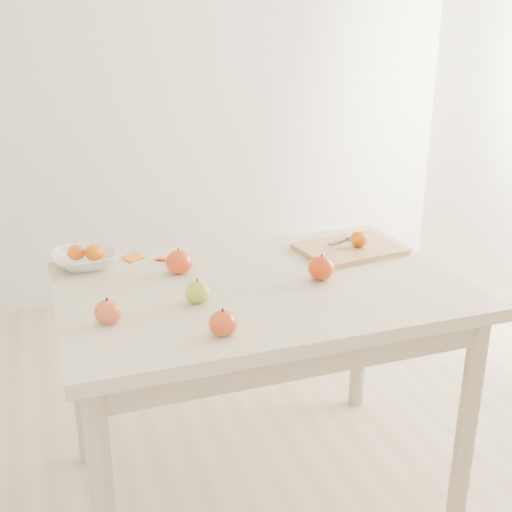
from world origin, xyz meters
name	(u,v)px	position (x,y,z in m)	size (l,w,h in m)	color
ground	(261,485)	(0.00, 0.00, 0.00)	(3.50, 3.50, 0.00)	#C6B293
table	(261,313)	(0.00, 0.00, 0.65)	(1.20, 0.80, 0.75)	beige
cutting_board	(349,249)	(0.38, 0.16, 0.76)	(0.33, 0.24, 0.02)	tan
board_tangerine	(359,239)	(0.41, 0.15, 0.80)	(0.06, 0.06, 0.05)	#C95307
fruit_bowl	(85,259)	(-0.49, 0.32, 0.78)	(0.21, 0.21, 0.05)	white
bowl_tangerine_near	(76,252)	(-0.51, 0.33, 0.80)	(0.06, 0.06, 0.05)	#D44807
bowl_tangerine_far	(94,252)	(-0.46, 0.31, 0.80)	(0.06, 0.06, 0.05)	#D06307
orange_peel_a	(134,258)	(-0.33, 0.34, 0.75)	(0.06, 0.04, 0.00)	orange
orange_peel_b	(163,259)	(-0.24, 0.30, 0.75)	(0.04, 0.04, 0.00)	#E44C10
paring_knife	(352,237)	(0.43, 0.23, 0.78)	(0.16, 0.08, 0.01)	silver
apple_green	(197,292)	(-0.22, -0.07, 0.78)	(0.07, 0.07, 0.06)	olive
apple_red_d	(108,312)	(-0.47, -0.12, 0.78)	(0.07, 0.07, 0.06)	#A51D1B
apple_red_e	(321,268)	(0.18, -0.03, 0.79)	(0.08, 0.08, 0.07)	#971706
apple_red_a	(179,262)	(-0.21, 0.16, 0.79)	(0.08, 0.08, 0.08)	#A3020B
apple_red_c	(223,323)	(-0.21, -0.28, 0.78)	(0.07, 0.07, 0.06)	maroon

